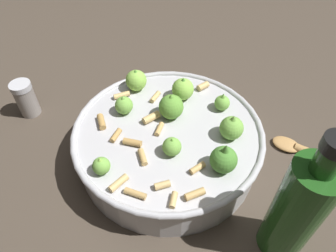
% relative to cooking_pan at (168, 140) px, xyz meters
% --- Properties ---
extents(ground_plane, '(2.40, 2.40, 0.00)m').
position_rel_cooking_pan_xyz_m(ground_plane, '(-0.00, 0.00, -0.04)').
color(ground_plane, '#42382D').
extents(cooking_pan, '(0.33, 0.33, 0.12)m').
position_rel_cooking_pan_xyz_m(cooking_pan, '(0.00, 0.00, 0.00)').
color(cooking_pan, '#B7B7BC').
rests_on(cooking_pan, ground).
extents(pepper_shaker, '(0.04, 0.04, 0.08)m').
position_rel_cooking_pan_xyz_m(pepper_shaker, '(0.15, 0.28, -0.00)').
color(pepper_shaker, gray).
rests_on(pepper_shaker, ground).
extents(olive_oil_bottle, '(0.06, 0.06, 0.23)m').
position_rel_cooking_pan_xyz_m(olive_oil_bottle, '(-0.18, -0.14, 0.06)').
color(olive_oil_bottle, '#1E4C19').
rests_on(olive_oil_bottle, ground).
extents(wooden_spoon, '(0.18, 0.22, 0.02)m').
position_rel_cooking_pan_xyz_m(wooden_spoon, '(-0.06, -0.30, -0.03)').
color(wooden_spoon, '#B2844C').
rests_on(wooden_spoon, ground).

